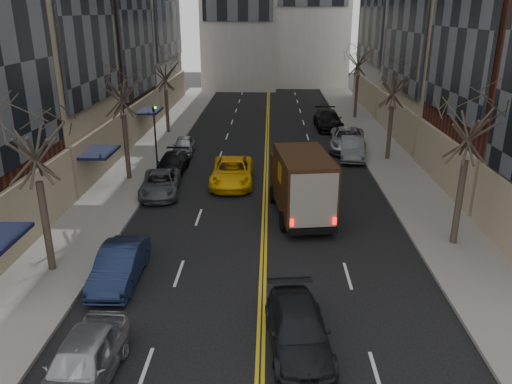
{
  "coord_description": "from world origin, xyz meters",
  "views": [
    {
      "loc": [
        0.23,
        -10.24,
        10.29
      ],
      "look_at": [
        -0.4,
        11.95,
        2.2
      ],
      "focal_mm": 35.0,
      "sensor_mm": 36.0,
      "label": 1
    }
  ],
  "objects_px": {
    "ups_truck": "(301,184)",
    "taxi": "(232,172)",
    "observer_sedan": "(298,330)",
    "pedestrian": "(289,208)"
  },
  "relations": [
    {
      "from": "ups_truck",
      "to": "observer_sedan",
      "type": "distance_m",
      "value": 11.15
    },
    {
      "from": "ups_truck",
      "to": "pedestrian",
      "type": "height_order",
      "value": "ups_truck"
    },
    {
      "from": "observer_sedan",
      "to": "taxi",
      "type": "xyz_separation_m",
      "value": [
        -3.32,
        16.27,
        0.1
      ]
    },
    {
      "from": "ups_truck",
      "to": "taxi",
      "type": "height_order",
      "value": "ups_truck"
    },
    {
      "from": "observer_sedan",
      "to": "pedestrian",
      "type": "xyz_separation_m",
      "value": [
        0.04,
        9.91,
        0.24
      ]
    },
    {
      "from": "pedestrian",
      "to": "taxi",
      "type": "bearing_deg",
      "value": 14.89
    },
    {
      "from": "ups_truck",
      "to": "observer_sedan",
      "type": "height_order",
      "value": "ups_truck"
    },
    {
      "from": "taxi",
      "to": "observer_sedan",
      "type": "bearing_deg",
      "value": -79.68
    },
    {
      "from": "observer_sedan",
      "to": "ups_truck",
      "type": "bearing_deg",
      "value": 80.89
    },
    {
      "from": "ups_truck",
      "to": "taxi",
      "type": "bearing_deg",
      "value": 120.21
    }
  ]
}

